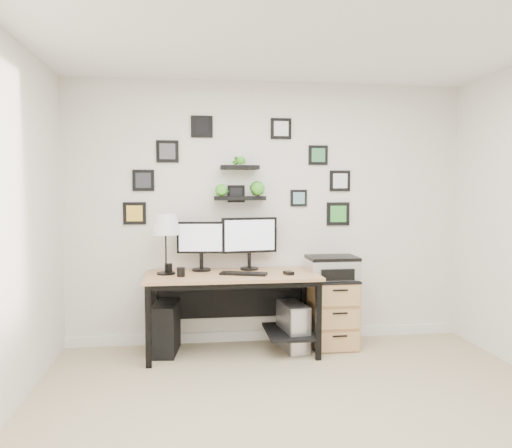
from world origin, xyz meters
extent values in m
plane|color=tan|center=(0.00, 0.00, 0.00)|extent=(4.00, 4.00, 0.00)
plane|color=white|center=(0.00, 0.00, 2.60)|extent=(4.00, 4.00, 0.00)
plane|color=silver|center=(0.00, 2.00, 1.30)|extent=(4.00, 0.00, 4.00)
cube|color=white|center=(0.00, 1.99, 0.05)|extent=(4.00, 0.03, 0.10)
cube|color=tan|center=(-0.40, 1.63, 0.73)|extent=(1.60, 0.70, 0.03)
cube|color=black|center=(-0.40, 1.63, 0.69)|extent=(1.54, 0.64, 0.05)
cube|color=black|center=(-0.40, 1.96, 0.46)|extent=(1.44, 0.02, 0.41)
cube|color=black|center=(0.15, 1.63, 0.18)|extent=(0.45, 0.63, 0.03)
cube|color=black|center=(-1.15, 1.33, 0.36)|extent=(0.05, 0.05, 0.72)
cube|color=black|center=(-1.15, 1.93, 0.36)|extent=(0.05, 0.05, 0.72)
cube|color=black|center=(0.35, 1.33, 0.36)|extent=(0.05, 0.05, 0.72)
cube|color=black|center=(0.35, 1.93, 0.36)|extent=(0.05, 0.05, 0.72)
cylinder|color=black|center=(-0.68, 1.84, 0.76)|extent=(0.20, 0.20, 0.02)
cylinder|color=black|center=(-0.68, 1.84, 0.84)|extent=(0.04, 0.04, 0.16)
cube|color=black|center=(-0.68, 1.84, 1.07)|extent=(0.47, 0.08, 0.30)
cube|color=silver|center=(-0.68, 1.82, 1.07)|extent=(0.42, 0.05, 0.26)
cylinder|color=black|center=(-0.21, 1.85, 0.76)|extent=(0.20, 0.20, 0.02)
cylinder|color=black|center=(-0.21, 1.85, 0.84)|extent=(0.04, 0.04, 0.16)
cube|color=black|center=(-0.21, 1.85, 1.09)|extent=(0.55, 0.11, 0.35)
cube|color=silver|center=(-0.21, 1.83, 1.09)|extent=(0.49, 0.08, 0.30)
cube|color=black|center=(-0.30, 1.57, 0.76)|extent=(0.45, 0.27, 0.02)
cube|color=black|center=(0.11, 1.52, 0.77)|extent=(0.09, 0.12, 0.03)
cylinder|color=black|center=(-1.01, 1.69, 0.76)|extent=(0.17, 0.17, 0.02)
cylinder|color=black|center=(-1.01, 1.69, 1.01)|extent=(0.01, 0.01, 0.51)
cone|color=white|center=(-1.01, 1.69, 1.22)|extent=(0.28, 0.28, 0.19)
cylinder|color=black|center=(-0.87, 1.54, 0.79)|extent=(0.07, 0.07, 0.08)
cylinder|color=black|center=(-0.99, 1.75, 0.80)|extent=(0.07, 0.07, 0.09)
cube|color=black|center=(-1.02, 1.72, 0.24)|extent=(0.26, 0.49, 0.47)
cube|color=gray|center=(0.18, 1.65, 0.22)|extent=(0.26, 0.47, 0.45)
cube|color=silver|center=(0.21, 1.42, 0.22)|extent=(0.18, 0.03, 0.42)
cube|color=tan|center=(0.59, 1.73, 0.33)|extent=(0.42, 0.50, 0.65)
cube|color=black|center=(0.59, 1.73, 0.66)|extent=(0.43, 0.51, 0.02)
cube|color=tan|center=(0.59, 1.47, 0.11)|extent=(0.39, 0.02, 0.18)
cylinder|color=black|center=(0.59, 1.46, 0.17)|extent=(0.14, 0.02, 0.02)
cube|color=tan|center=(0.59, 1.47, 0.33)|extent=(0.39, 0.02, 0.18)
cylinder|color=black|center=(0.59, 1.46, 0.39)|extent=(0.14, 0.02, 0.02)
cube|color=tan|center=(0.59, 1.47, 0.54)|extent=(0.39, 0.02, 0.18)
cylinder|color=black|center=(0.59, 1.46, 0.60)|extent=(0.14, 0.02, 0.02)
cube|color=silver|center=(0.58, 1.71, 0.76)|extent=(0.47, 0.37, 0.18)
cube|color=black|center=(0.58, 1.71, 0.87)|extent=(0.47, 0.37, 0.03)
cube|color=black|center=(0.58, 1.52, 0.74)|extent=(0.32, 0.02, 0.11)
cube|color=black|center=(-0.30, 1.91, 1.45)|extent=(0.50, 0.18, 0.04)
cube|color=black|center=(-0.30, 1.90, 1.75)|extent=(0.38, 0.15, 0.04)
imported|color=green|center=(-0.47, 1.91, 1.60)|extent=(0.15, 0.12, 0.27)
imported|color=green|center=(-0.13, 1.91, 1.60)|extent=(0.15, 0.15, 0.27)
imported|color=green|center=(-0.30, 1.90, 1.90)|extent=(0.13, 0.09, 0.25)
cube|color=black|center=(0.12, 1.99, 2.14)|extent=(0.21, 0.02, 0.21)
cube|color=silver|center=(0.12, 1.98, 2.14)|extent=(0.15, 0.00, 0.15)
cube|color=black|center=(-0.66, 1.99, 2.15)|extent=(0.21, 0.02, 0.21)
cube|color=black|center=(-0.66, 1.98, 2.15)|extent=(0.15, 0.00, 0.15)
cube|color=black|center=(-1.23, 1.99, 1.62)|extent=(0.21, 0.02, 0.21)
cube|color=#292931|center=(-1.23, 1.98, 1.62)|extent=(0.15, 0.00, 0.15)
cube|color=black|center=(-0.33, 1.99, 1.49)|extent=(0.17, 0.02, 0.17)
cube|color=black|center=(-0.33, 1.98, 1.49)|extent=(0.12, 0.00, 0.12)
cube|color=black|center=(0.51, 1.99, 1.88)|extent=(0.20, 0.02, 0.20)
cube|color=#367849|center=(0.51, 1.98, 1.88)|extent=(0.14, 0.00, 0.14)
cube|color=black|center=(-1.00, 1.99, 1.90)|extent=(0.22, 0.02, 0.22)
cube|color=#49474E|center=(-1.00, 1.98, 1.90)|extent=(0.15, 0.00, 0.15)
cube|color=black|center=(0.72, 1.99, 1.29)|extent=(0.24, 0.02, 0.24)
cube|color=green|center=(0.72, 1.98, 1.29)|extent=(0.17, 0.00, 0.17)
cube|color=black|center=(0.31, 1.99, 1.45)|extent=(0.17, 0.02, 0.17)
cube|color=#5A959F|center=(0.31, 1.98, 1.45)|extent=(0.12, 0.00, 0.12)
cube|color=black|center=(-1.32, 1.99, 1.30)|extent=(0.22, 0.02, 0.22)
cube|color=gold|center=(-1.32, 1.98, 1.30)|extent=(0.15, 0.00, 0.15)
cube|color=black|center=(0.74, 1.99, 1.62)|extent=(0.21, 0.02, 0.21)
cube|color=silver|center=(0.74, 1.98, 1.62)|extent=(0.15, 0.00, 0.15)
camera|label=1|loc=(-0.78, -2.96, 1.54)|focal=35.00mm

